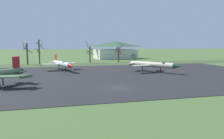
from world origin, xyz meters
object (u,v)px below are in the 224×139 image
jet_fighter_rear_center (153,64)px  info_placard_rear_center (183,73)px  jet_fighter_front_right (62,64)px  visitor_building (115,50)px  info_placard_front_right (73,71)px

jet_fighter_rear_center → info_placard_rear_center: 7.82m
jet_fighter_front_right → info_placard_rear_center: jet_fighter_front_right is taller
jet_fighter_front_right → info_placard_rear_center: (25.30, -15.06, -1.35)m
jet_fighter_front_right → visitor_building: bearing=59.6°
jet_fighter_rear_center → visitor_building: bearing=84.6°
jet_fighter_rear_center → visitor_building: visitor_building is taller
jet_fighter_rear_center → jet_fighter_front_right: bearing=158.1°
jet_fighter_front_right → jet_fighter_rear_center: size_ratio=1.04×
jet_fighter_front_right → info_placard_front_right: jet_fighter_front_right is taller
info_placard_rear_center → visitor_building: visitor_building is taller
jet_fighter_front_right → jet_fighter_rear_center: 22.88m
jet_fighter_rear_center → visitor_building: 53.59m
info_placard_front_right → jet_fighter_rear_center: size_ratio=0.08×
info_placard_rear_center → jet_fighter_front_right: bearing=149.2°
info_placard_rear_center → visitor_building: (1.00, 59.83, 3.67)m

